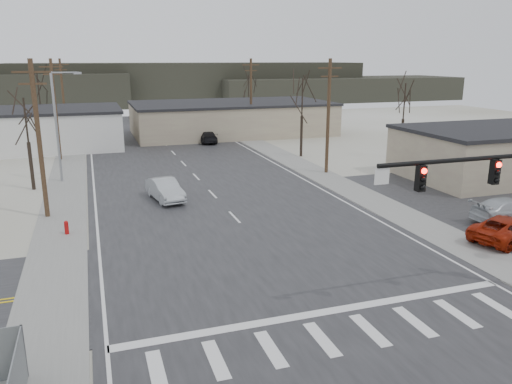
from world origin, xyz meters
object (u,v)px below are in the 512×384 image
fire_hydrant (66,227)px  car_parked_silver (510,210)px  car_far_b (138,118)px  car_parked_red (508,229)px  sedan_crossing (165,189)px  car_far_a (207,137)px  car_parked_dark_a (470,184)px

fire_hydrant → car_parked_silver: 27.13m
car_far_b → car_parked_red: bearing=-96.8°
fire_hydrant → car_far_b: (9.34, 52.86, 0.31)m
sedan_crossing → car_far_a: bearing=60.3°
car_parked_red → car_parked_dark_a: (5.60, 9.37, -0.09)m
sedan_crossing → car_parked_red: (17.00, -14.55, -0.07)m
car_parked_dark_a → car_parked_silver: car_parked_silver is taller
car_far_a → sedan_crossing: bearing=73.9°
sedan_crossing → car_far_b: bearing=76.9°
sedan_crossing → car_far_a: (8.73, 24.05, -0.07)m
car_far_a → car_parked_silver: size_ratio=0.94×
car_far_b → car_parked_silver: (17.04, -59.19, 0.02)m
fire_hydrant → car_far_a: bearing=62.7°
sedan_crossing → car_parked_dark_a: sedan_crossing is taller
car_far_b → car_parked_red: 63.47m
car_far_a → car_parked_red: car_far_a is taller
fire_hydrant → car_far_a: car_far_a is taller
car_far_a → car_parked_silver: (11.07, -35.94, 0.03)m
fire_hydrant → car_parked_dark_a: bearing=0.7°
sedan_crossing → car_far_a: size_ratio=0.96×
fire_hydrant → car_parked_silver: (26.38, -6.34, 0.33)m
fire_hydrant → car_parked_red: size_ratio=0.17×
car_parked_red → car_parked_silver: bearing=-63.2°
fire_hydrant → car_parked_dark_a: car_parked_dark_a is taller
fire_hydrant → car_far_b: car_far_b is taller
sedan_crossing → car_far_a: 25.58m
car_far_a → car_parked_dark_a: size_ratio=1.33×
sedan_crossing → fire_hydrant: bearing=-149.6°
car_parked_dark_a → car_parked_silver: size_ratio=0.71×
sedan_crossing → car_parked_dark_a: size_ratio=1.28×
car_far_b → car_parked_silver: bearing=-93.7°
car_parked_dark_a → car_parked_silver: bearing=163.8°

